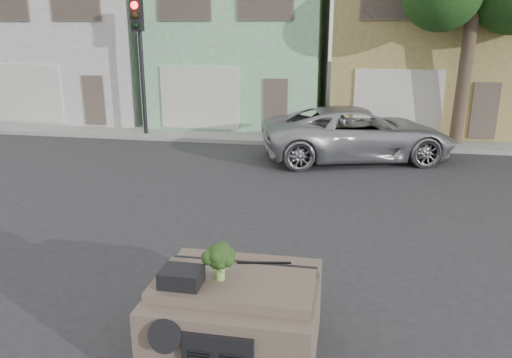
% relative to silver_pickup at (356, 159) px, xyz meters
% --- Properties ---
extents(ground_plane, '(120.00, 120.00, 0.00)m').
position_rel_silver_pickup_xyz_m(ground_plane, '(-1.54, -7.58, 0.00)').
color(ground_plane, '#303033').
rests_on(ground_plane, ground).
extents(sidewalk, '(40.00, 3.00, 0.15)m').
position_rel_silver_pickup_xyz_m(sidewalk, '(-1.54, 2.92, 0.07)').
color(sidewalk, gray).
rests_on(sidewalk, ground).
extents(townhouse_white, '(7.20, 8.20, 7.55)m').
position_rel_silver_pickup_xyz_m(townhouse_white, '(-12.54, 6.92, 3.77)').
color(townhouse_white, beige).
rests_on(townhouse_white, ground).
extents(townhouse_mint, '(7.20, 8.20, 7.55)m').
position_rel_silver_pickup_xyz_m(townhouse_mint, '(-5.04, 6.92, 3.77)').
color(townhouse_mint, '#8FCC9B').
rests_on(townhouse_mint, ground).
extents(townhouse_tan, '(7.20, 8.20, 7.55)m').
position_rel_silver_pickup_xyz_m(townhouse_tan, '(2.46, 6.92, 3.77)').
color(townhouse_tan, '#A3904F').
rests_on(townhouse_tan, ground).
extents(silver_pickup, '(6.59, 4.38, 1.68)m').
position_rel_silver_pickup_xyz_m(silver_pickup, '(0.00, 0.00, 0.00)').
color(silver_pickup, '#A4A5A9').
rests_on(silver_pickup, ground).
extents(traffic_signal, '(0.40, 0.40, 5.10)m').
position_rel_silver_pickup_xyz_m(traffic_signal, '(-8.04, 1.92, 2.55)').
color(traffic_signal, black).
rests_on(traffic_signal, ground).
extents(tree_near, '(4.40, 4.00, 8.50)m').
position_rel_silver_pickup_xyz_m(tree_near, '(3.46, 2.22, 4.25)').
color(tree_near, '#1C4015').
rests_on(tree_near, ground).
extents(car_dashboard, '(2.00, 1.80, 1.12)m').
position_rel_silver_pickup_xyz_m(car_dashboard, '(-1.54, -10.58, 0.56)').
color(car_dashboard, brown).
rests_on(car_dashboard, ground).
extents(instrument_hump, '(0.48, 0.38, 0.20)m').
position_rel_silver_pickup_xyz_m(instrument_hump, '(-2.12, -10.93, 1.22)').
color(instrument_hump, black).
rests_on(instrument_hump, car_dashboard).
extents(wiper_arm, '(0.69, 0.15, 0.02)m').
position_rel_silver_pickup_xyz_m(wiper_arm, '(-1.26, -10.20, 1.13)').
color(wiper_arm, black).
rests_on(wiper_arm, car_dashboard).
extents(broccoli, '(0.46, 0.46, 0.48)m').
position_rel_silver_pickup_xyz_m(broccoli, '(-1.71, -10.71, 1.36)').
color(broccoli, '#1E3513').
rests_on(broccoli, car_dashboard).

